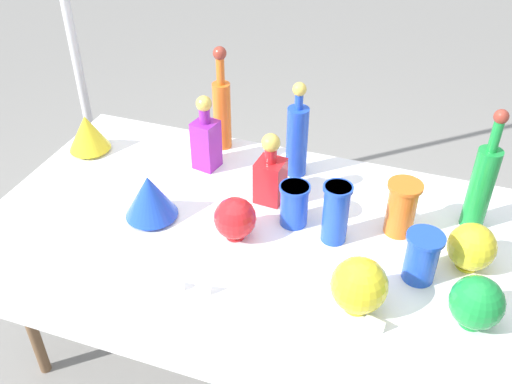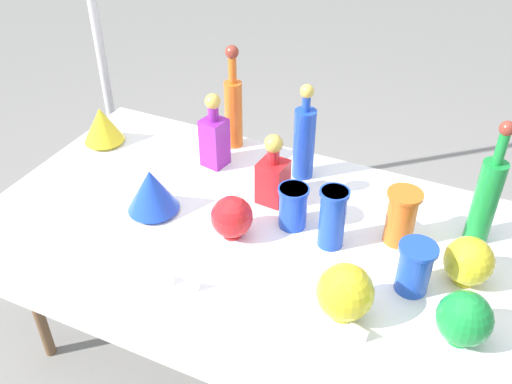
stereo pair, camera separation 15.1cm
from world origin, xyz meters
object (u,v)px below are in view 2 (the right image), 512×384
at_px(slender_vase_0, 332,216).
at_px(fluted_vase_0, 152,190).
at_px(round_bowl_2, 232,217).
at_px(square_decanter_0, 273,175).
at_px(fluted_vase_1, 102,125).
at_px(tall_bottle_1, 233,107).
at_px(round_bowl_0, 465,318).
at_px(round_bowl_3, 345,292).
at_px(slender_vase_2, 401,215).
at_px(canopy_pole, 96,23).
at_px(square_decanter_1, 214,136).
at_px(slender_vase_1, 293,205).
at_px(tall_bottle_2, 487,196).
at_px(slender_vase_3, 415,266).
at_px(tall_bottle_0, 304,140).
at_px(round_bowl_1, 469,261).

height_order(slender_vase_0, fluted_vase_0, slender_vase_0).
bearing_deg(round_bowl_2, square_decanter_0, 79.46).
bearing_deg(round_bowl_2, fluted_vase_1, 157.76).
distance_m(tall_bottle_1, fluted_vase_0, 0.52).
distance_m(square_decanter_0, round_bowl_0, 0.80).
bearing_deg(fluted_vase_1, tall_bottle_1, 23.01).
xyz_separation_m(square_decanter_0, fluted_vase_0, (-0.35, -0.23, -0.02)).
bearing_deg(round_bowl_0, round_bowl_3, -171.26).
distance_m(slender_vase_2, canopy_pole, 1.67).
xyz_separation_m(square_decanter_1, slender_vase_1, (0.41, -0.22, -0.04)).
xyz_separation_m(tall_bottle_2, fluted_vase_0, (-1.04, -0.32, -0.08)).
bearing_deg(fluted_vase_1, slender_vase_2, -4.63).
relative_size(tall_bottle_2, round_bowl_0, 2.79).
bearing_deg(fluted_vase_1, slender_vase_1, -10.74).
bearing_deg(slender_vase_3, tall_bottle_1, 148.75).
bearing_deg(slender_vase_1, square_decanter_1, 151.70).
xyz_separation_m(tall_bottle_0, round_bowl_3, (0.36, -0.60, -0.07)).
height_order(fluted_vase_0, round_bowl_3, round_bowl_3).
height_order(slender_vase_0, round_bowl_3, slender_vase_0).
bearing_deg(canopy_pole, tall_bottle_2, -12.89).
bearing_deg(square_decanter_1, fluted_vase_0, -98.94).
relative_size(tall_bottle_0, square_decanter_0, 1.39).
bearing_deg(round_bowl_2, canopy_pole, 145.31).
height_order(tall_bottle_1, slender_vase_3, tall_bottle_1).
bearing_deg(round_bowl_1, tall_bottle_1, 157.21).
distance_m(tall_bottle_0, slender_vase_3, 0.66).
xyz_separation_m(tall_bottle_0, slender_vase_1, (0.08, -0.29, -0.07)).
height_order(tall_bottle_2, slender_vase_3, tall_bottle_2).
bearing_deg(round_bowl_0, tall_bottle_0, 140.20).
distance_m(tall_bottle_2, canopy_pole, 1.85).
relative_size(slender_vase_2, round_bowl_3, 1.13).
height_order(tall_bottle_0, fluted_vase_0, tall_bottle_0).
relative_size(slender_vase_0, fluted_vase_1, 1.28).
bearing_deg(tall_bottle_2, fluted_vase_0, -162.76).
xyz_separation_m(tall_bottle_0, canopy_pole, (-1.15, 0.31, 0.16)).
distance_m(square_decanter_0, round_bowl_3, 0.57).
bearing_deg(round_bowl_3, square_decanter_0, 133.93).
distance_m(fluted_vase_0, fluted_vase_1, 0.53).
distance_m(square_decanter_0, round_bowl_1, 0.70).
xyz_separation_m(round_bowl_1, canopy_pole, (-1.79, 0.63, 0.24)).
xyz_separation_m(slender_vase_1, round_bowl_3, (0.28, -0.31, 0.01)).
bearing_deg(slender_vase_1, tall_bottle_1, 137.09).
xyz_separation_m(fluted_vase_1, round_bowl_1, (1.48, -0.20, -0.00)).
distance_m(tall_bottle_0, fluted_vase_1, 0.84).
distance_m(tall_bottle_1, round_bowl_3, 0.98).
bearing_deg(square_decanter_0, tall_bottle_2, 7.63).
height_order(fluted_vase_0, round_bowl_2, fluted_vase_0).
relative_size(round_bowl_1, round_bowl_3, 0.91).
relative_size(fluted_vase_1, round_bowl_2, 1.12).
height_order(slender_vase_0, slender_vase_3, slender_vase_0).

